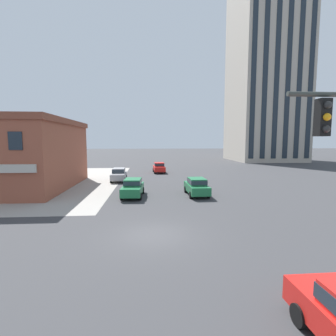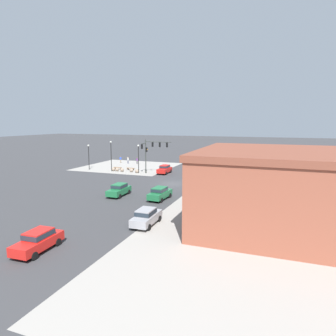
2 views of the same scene
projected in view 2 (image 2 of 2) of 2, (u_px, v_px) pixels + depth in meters
The scene contains 25 objects.
ground_plane at pixel (173, 184), 49.55m from camera, with size 320.00×320.00×0.00m, color #38383A.
sidewalk_corner_slab at pixel (129, 167), 68.51m from camera, with size 20.00×19.00×0.02m, color gray.
sidewalk_far_corner at pixel (322, 250), 24.11m from camera, with size 32.00×32.00×0.02m, color gray.
traffic_signal_main at pixel (151, 150), 58.49m from camera, with size 5.62×2.09×6.79m.
bollard_sphere_curb_a at pixel (137, 171), 59.98m from camera, with size 0.76×0.76×0.76m, color gray.
bollard_sphere_curb_b at pixel (131, 170), 61.00m from camera, with size 0.76×0.76×0.76m, color gray.
bollard_sphere_curb_c at pixel (122, 170), 61.52m from camera, with size 0.76×0.76×0.76m, color gray.
bollard_sphere_curb_d at pixel (117, 169), 62.03m from camera, with size 0.76×0.76×0.76m, color gray.
bollard_sphere_curb_e at pixel (113, 169), 62.33m from camera, with size 0.76×0.76×0.76m, color gray.
bench_near_signal at pixel (131, 169), 63.36m from camera, with size 1.85×0.70×0.49m.
bench_mid_block at pixel (118, 168), 64.29m from camera, with size 1.81×0.50×0.49m.
pedestrian_near_bench at pixel (137, 160), 72.66m from camera, with size 0.43×0.40×1.58m.
pedestrian_at_curb at pixel (128, 160), 73.20m from camera, with size 0.46×0.36×1.60m.
pedestrian_walking_east at pixel (121, 159), 74.38m from camera, with size 0.35×0.48×1.69m.
street_lamp_corner_near at pixel (138, 156), 59.38m from camera, with size 0.36×0.36×5.71m.
street_lamp_mid_sidewalk at pixel (111, 153), 61.58m from camera, with size 0.36×0.36×6.27m.
street_lamp_corner_far at pixel (89, 154), 63.60m from camera, with size 0.36×0.36×5.39m.
car_main_northbound_near at pixel (146, 216), 29.73m from camera, with size 1.96×4.43×1.68m.
car_main_northbound_far at pixel (160, 193), 39.47m from camera, with size 2.08×4.49×1.68m.
car_main_southbound_near at pixel (38, 240), 23.77m from camera, with size 2.06×4.48×1.68m.
car_main_southbound_far at pixel (165, 169), 59.24m from camera, with size 1.94×4.42×1.68m.
car_cross_eastbound at pixel (228, 160), 73.55m from camera, with size 2.05×4.48×1.68m.
car_cross_westbound at pixel (119, 189), 41.49m from camera, with size 2.00×4.45×1.68m.
car_parked_curb at pixel (210, 162), 68.75m from camera, with size 2.08×4.49×1.68m.
storefront_block_near_corner at pixel (313, 191), 27.88m from camera, with size 21.48×15.32×7.60m.
Camera 2 is at (-16.29, 45.72, 10.33)m, focal length 31.73 mm.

